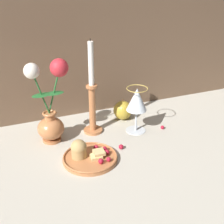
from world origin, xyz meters
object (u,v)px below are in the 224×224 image
at_px(candlestick, 92,101).
at_px(apple_beside_vase, 123,110).
at_px(wine_glass, 137,101).
at_px(plate_with_pastries, 87,155).
at_px(vase, 50,110).

bearing_deg(candlestick, apple_beside_vase, 20.55).
bearing_deg(candlestick, wine_glass, -19.70).
relative_size(plate_with_pastries, candlestick, 0.51).
xyz_separation_m(vase, plate_with_pastries, (0.08, -0.17, -0.10)).
xyz_separation_m(candlestick, apple_beside_vase, (0.15, 0.06, -0.09)).
bearing_deg(candlestick, vase, -177.88).
bearing_deg(vase, wine_glass, -9.08).
bearing_deg(wine_glass, plate_with_pastries, -153.33).
bearing_deg(vase, apple_beside_vase, 11.45).
relative_size(candlestick, apple_beside_vase, 3.99).
distance_m(plate_with_pastries, candlestick, 0.22).
height_order(vase, apple_beside_vase, vase).
bearing_deg(vase, candlestick, 2.12).
height_order(vase, plate_with_pastries, vase).
height_order(plate_with_pastries, candlestick, candlestick).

